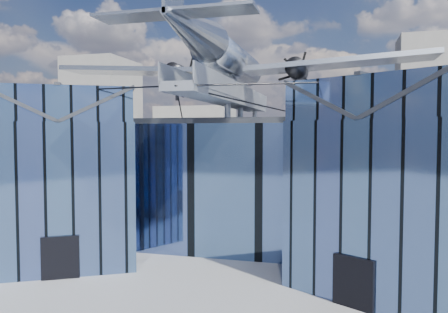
# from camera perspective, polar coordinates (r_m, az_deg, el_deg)

# --- Properties ---
(ground_plane) EXTENTS (120.00, 120.00, 0.00)m
(ground_plane) POSITION_cam_1_polar(r_m,az_deg,el_deg) (29.43, -1.04, -14.34)
(ground_plane) COLOR gray
(museum) EXTENTS (32.88, 24.50, 17.60)m
(museum) POSITION_cam_1_polar(r_m,az_deg,el_deg) (33.88, 1.68, -2.48)
(museum) COLOR #496496
(museum) RESTS_ON ground
(bg_towers) EXTENTS (77.00, 24.50, 26.00)m
(bg_towers) POSITION_cam_1_polar(r_m,az_deg,el_deg) (77.75, 10.38, 3.86)
(bg_towers) COLOR gray
(bg_towers) RESTS_ON ground
(tree_side_w) EXTENTS (4.25, 4.25, 5.60)m
(tree_side_w) POSITION_cam_1_polar(r_m,az_deg,el_deg) (47.13, -23.38, -3.31)
(tree_side_w) COLOR #342015
(tree_side_w) RESTS_ON ground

